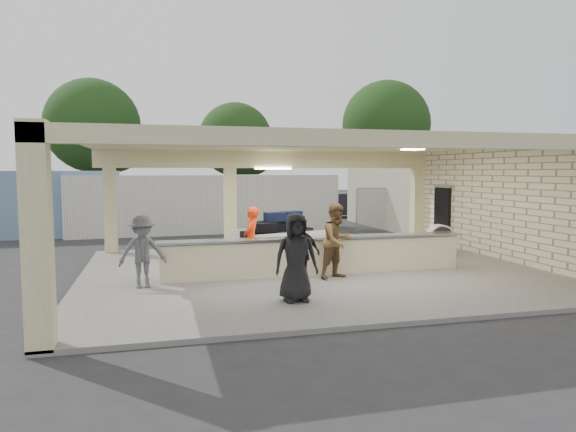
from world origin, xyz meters
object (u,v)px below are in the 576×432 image
object	(u,v)px
baggage_counter	(316,255)
drum_fan	(440,239)
car_dark	(349,205)
passenger_b	(300,253)
car_white_a	(403,206)
container_white	(207,203)
passenger_c	(143,252)
passenger_d	(296,257)
car_white_b	(464,206)
passenger_a	(337,241)
luggage_cart	(280,235)
baggage_handler	(251,239)

from	to	relation	value
baggage_counter	drum_fan	world-z (taller)	drum_fan
car_dark	drum_fan	bearing A→B (deg)	-151.56
passenger_b	car_white_a	size ratio (longest dim) A/B	0.29
container_white	car_dark	bearing A→B (deg)	26.69
passenger_c	car_white_a	bearing A→B (deg)	35.23
passenger_d	car_dark	size ratio (longest dim) A/B	0.42
passenger_b	car_white_b	xyz separation A→B (m)	(14.10, 14.81, -0.13)
drum_fan	car_dark	world-z (taller)	car_dark
drum_fan	passenger_a	xyz separation A→B (m)	(-4.26, -2.28, 0.40)
baggage_counter	passenger_a	bearing A→B (deg)	-62.75
luggage_cart	container_white	bearing A→B (deg)	81.35
drum_fan	passenger_c	bearing A→B (deg)	-165.21
passenger_a	car_white_a	world-z (taller)	passenger_a
car_white_a	passenger_d	bearing A→B (deg)	163.51
passenger_a	car_white_a	size ratio (longest dim) A/B	0.34
car_dark	container_white	xyz separation A→B (m)	(-9.05, -5.19, 0.59)
container_white	drum_fan	bearing A→B (deg)	-59.34
passenger_d	car_dark	world-z (taller)	passenger_d
passenger_c	car_white_a	world-z (taller)	passenger_c
drum_fan	passenger_b	bearing A→B (deg)	-148.73
baggage_handler	car_white_b	xyz separation A→B (m)	(14.80, 12.49, -0.18)
passenger_d	car_white_b	world-z (taller)	passenger_d
passenger_c	passenger_d	distance (m)	3.74
luggage_cart	baggage_handler	size ratio (longest dim) A/B	1.67
luggage_cart	car_white_b	bearing A→B (deg)	23.47
luggage_cart	container_white	xyz separation A→B (m)	(-1.22, 9.18, 0.40)
luggage_cart	passenger_a	bearing A→B (deg)	-87.81
baggage_counter	car_white_a	size ratio (longest dim) A/B	1.47
luggage_cart	baggage_handler	xyz separation A→B (m)	(-1.06, -1.10, 0.06)
passenger_b	car_dark	bearing A→B (deg)	64.05
passenger_b	container_white	bearing A→B (deg)	92.66
drum_fan	passenger_c	world-z (taller)	passenger_c
baggage_counter	car_white_b	distance (m)	18.75
passenger_a	car_white_b	xyz separation A→B (m)	(12.88, 13.96, -0.26)
drum_fan	passenger_d	size ratio (longest dim) A/B	0.55
passenger_c	passenger_d	bearing A→B (deg)	-44.55
luggage_cart	passenger_d	size ratio (longest dim) A/B	1.58
passenger_a	passenger_d	size ratio (longest dim) A/B	1.03
passenger_c	passenger_a	bearing A→B (deg)	-12.43
drum_fan	container_white	size ratio (longest dim) A/B	0.08
baggage_counter	passenger_b	size ratio (longest dim) A/B	5.06
baggage_handler	passenger_b	distance (m)	2.42
car_white_b	container_white	xyz separation A→B (m)	(-14.95, -2.21, 0.52)
car_white_b	passenger_b	bearing A→B (deg)	118.01
baggage_counter	passenger_c	world-z (taller)	passenger_c
drum_fan	car_white_a	xyz separation A→B (m)	(5.03, 12.23, 0.15)
luggage_cart	passenger_b	distance (m)	3.44
passenger_d	car_white_a	size ratio (longest dim) A/B	0.33
car_white_b	container_white	size ratio (longest dim) A/B	0.41
passenger_b	container_white	world-z (taller)	container_white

